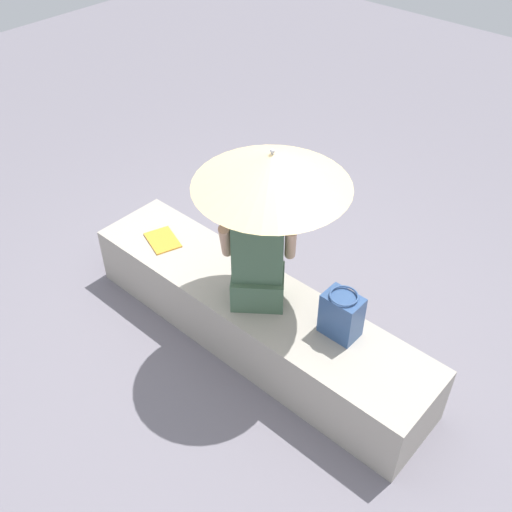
# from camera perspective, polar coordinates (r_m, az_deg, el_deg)

# --- Properties ---
(ground_plane) EXTENTS (14.00, 14.00, 0.00)m
(ground_plane) POSITION_cam_1_polar(r_m,az_deg,el_deg) (4.37, -0.16, -7.94)
(ground_plane) COLOR slate
(stone_bench) EXTENTS (2.67, 0.60, 0.46)m
(stone_bench) POSITION_cam_1_polar(r_m,az_deg,el_deg) (4.20, -0.17, -5.84)
(stone_bench) COLOR #A8A093
(stone_bench) RESTS_ON ground
(person_seated) EXTENTS (0.49, 0.45, 0.90)m
(person_seated) POSITION_cam_1_polar(r_m,az_deg,el_deg) (3.74, 0.19, 0.19)
(person_seated) COLOR #47664C
(person_seated) RESTS_ON stone_bench
(parasol) EXTENTS (0.94, 0.94, 1.13)m
(parasol) POSITION_cam_1_polar(r_m,az_deg,el_deg) (3.39, 1.54, 8.20)
(parasol) COLOR #B7B7BC
(parasol) RESTS_ON stone_bench
(handbag_black) EXTENTS (0.24, 0.18, 0.32)m
(handbag_black) POSITION_cam_1_polar(r_m,az_deg,el_deg) (3.71, 8.13, -5.56)
(handbag_black) COLOR #335184
(handbag_black) RESTS_ON stone_bench
(magazine) EXTENTS (0.33, 0.28, 0.01)m
(magazine) POSITION_cam_1_polar(r_m,az_deg,el_deg) (4.51, -8.88, 1.50)
(magazine) COLOR gold
(magazine) RESTS_ON stone_bench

